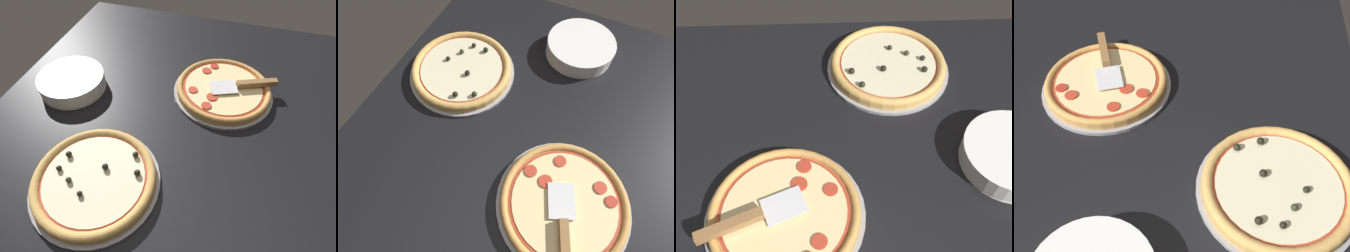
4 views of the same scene
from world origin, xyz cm
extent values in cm
cube|color=black|center=(0.00, 0.00, -1.80)|extent=(145.47, 121.86, 3.60)
cylinder|color=#939399|center=(-3.02, -8.20, 0.50)|extent=(35.23, 35.23, 1.00)
cylinder|color=#C68E47|center=(-3.02, -8.20, 1.85)|extent=(33.12, 33.12, 1.69)
torus|color=#C68E47|center=(-3.02, -8.20, 2.69)|extent=(33.12, 33.12, 1.98)
cylinder|color=#A33823|center=(-3.02, -8.20, 2.77)|extent=(28.79, 28.79, 0.15)
cylinder|color=beige|center=(-3.02, -8.20, 2.89)|extent=(27.16, 27.16, 0.40)
cylinder|color=#B73823|center=(7.02, -3.41, 3.29)|extent=(3.31, 3.31, 0.40)
cylinder|color=#B73823|center=(0.06, -1.79, 3.29)|extent=(3.67, 3.67, 0.40)
cylinder|color=#B73823|center=(0.99, 2.83, 3.29)|extent=(3.40, 3.40, 0.40)
cylinder|color=#B73823|center=(4.51, -15.35, 3.29)|extent=(3.41, 3.41, 0.40)
cylinder|color=#AD2D1E|center=(2.20, -18.84, 3.29)|extent=(3.11, 3.11, 0.40)
cylinder|color=#939399|center=(24.37, 37.70, 0.50)|extent=(35.40, 35.40, 1.00)
cylinder|color=tan|center=(24.37, 37.70, 1.88)|extent=(33.27, 33.27, 1.75)
torus|color=tan|center=(24.37, 37.70, 2.75)|extent=(33.27, 33.27, 2.51)
cylinder|color=#A33823|center=(24.37, 37.70, 2.83)|extent=(28.92, 28.92, 0.15)
cylinder|color=beige|center=(24.37, 37.70, 2.95)|extent=(27.29, 27.29, 0.40)
sphere|color=black|center=(25.32, 43.29, 3.89)|extent=(1.47, 1.47, 1.47)
sphere|color=black|center=(16.14, 28.23, 4.01)|extent=(1.71, 1.71, 1.71)
sphere|color=black|center=(34.34, 38.29, 3.92)|extent=(1.52, 1.52, 1.52)
sphere|color=black|center=(13.55, 33.55, 4.04)|extent=(1.78, 1.78, 1.78)
sphere|color=#282D19|center=(30.02, 40.65, 3.93)|extent=(1.55, 1.55, 1.55)
sphere|color=black|center=(34.11, 33.55, 4.02)|extent=(1.72, 1.72, 1.72)
sphere|color=black|center=(22.56, 34.28, 4.03)|extent=(1.76, 1.76, 1.76)
cube|color=silver|center=(-3.07, -7.28, 3.80)|extent=(11.01, 9.77, 0.24)
cube|color=olive|center=(-13.89, -11.77, 4.68)|extent=(14.08, 7.52, 2.00)
camera|label=1|loc=(-4.51, 64.81, 65.40)|focal=28.00mm
camera|label=2|loc=(-22.18, -0.74, 70.99)|focal=28.00mm
camera|label=3|loc=(8.31, -46.83, 80.42)|focal=42.00mm
camera|label=4|loc=(73.80, 24.23, 73.70)|focal=42.00mm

